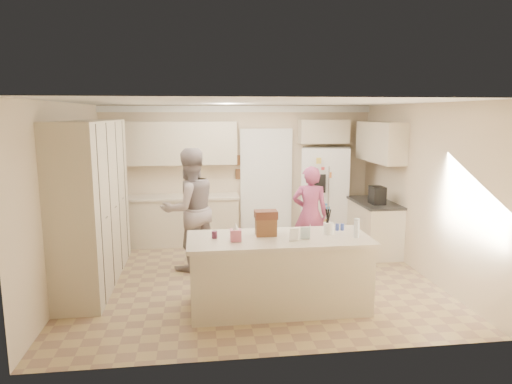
{
  "coord_description": "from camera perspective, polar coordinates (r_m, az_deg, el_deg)",
  "views": [
    {
      "loc": [
        -0.8,
        -6.53,
        2.45
      ],
      "look_at": [
        0.1,
        0.35,
        1.25
      ],
      "focal_mm": 32.0,
      "sensor_mm": 36.0,
      "label": 1
    }
  ],
  "objects": [
    {
      "name": "fridge_seam",
      "position": [
        8.73,
        9.31,
        -0.55
      ],
      "size": [
        0.02,
        0.02,
        1.78
      ],
      "primitive_type": "cube",
      "color": "gray",
      "rests_on": "refrigerator"
    },
    {
      "name": "fridge_magnets",
      "position": [
        8.72,
        9.33,
        -0.56
      ],
      "size": [
        0.76,
        0.02,
        1.44
      ],
      "primitive_type": null,
      "color": "tan",
      "rests_on": "refrigerator"
    },
    {
      "name": "teen_boy",
      "position": [
        7.24,
        -8.29,
        -2.15
      ],
      "size": [
        1.16,
        1.07,
        1.92
      ],
      "primitive_type": "imported",
      "rotation": [
        0.0,
        0.0,
        3.6
      ],
      "color": "#9A9392",
      "rests_on": "floor"
    },
    {
      "name": "ceiling",
      "position": [
        6.58,
        -0.48,
        11.21
      ],
      "size": [
        5.2,
        4.6,
        0.02
      ],
      "primitive_type": "cube",
      "color": "white",
      "rests_on": "wall_back"
    },
    {
      "name": "tissue_plume",
      "position": [
        5.51,
        -2.57,
        -4.31
      ],
      "size": [
        0.08,
        0.08,
        0.08
      ],
      "primitive_type": "cone",
      "color": "white",
      "rests_on": "tissue_box"
    },
    {
      "name": "wall_frame_lower",
      "position": [
        8.91,
        -2.1,
        2.26
      ],
      "size": [
        0.15,
        0.02,
        0.2
      ],
      "primitive_type": "cube",
      "color": "brown",
      "rests_on": "wall_back"
    },
    {
      "name": "wall_front",
      "position": [
        4.44,
        3.16,
        -5.19
      ],
      "size": [
        5.2,
        0.02,
        2.6
      ],
      "primitive_type": "cube",
      "color": "beige",
      "rests_on": "ground"
    },
    {
      "name": "fridge_dispenser",
      "position": [
        8.62,
        7.97,
        1.04
      ],
      "size": [
        0.22,
        0.03,
        0.35
      ],
      "primitive_type": "cube",
      "color": "black",
      "rests_on": "refrigerator"
    },
    {
      "name": "right_countertop",
      "position": [
        8.28,
        14.6,
        -1.29
      ],
      "size": [
        0.63,
        1.24,
        0.04
      ],
      "primitive_type": "cube",
      "color": "#2D2B28",
      "rests_on": "right_base_cab"
    },
    {
      "name": "greeting_card_a",
      "position": [
        5.54,
        4.79,
        -5.32
      ],
      "size": [
        0.12,
        0.06,
        0.16
      ],
      "primitive_type": "cube",
      "rotation": [
        0.15,
        0.0,
        0.2
      ],
      "color": "white",
      "rests_on": "island_top"
    },
    {
      "name": "shaker_salt",
      "position": [
        6.12,
        10.12,
        -4.35
      ],
      "size": [
        0.05,
        0.05,
        0.09
      ],
      "primitive_type": "cylinder",
      "color": "#304297",
      "rests_on": "island_top"
    },
    {
      "name": "back_base_cab",
      "position": [
        8.77,
        -9.55,
        -3.58
      ],
      "size": [
        2.2,
        0.6,
        0.88
      ],
      "primitive_type": "cube",
      "color": "#C1B89C",
      "rests_on": "floor"
    },
    {
      "name": "doorway_casing",
      "position": [
        8.99,
        1.29,
        0.85
      ],
      "size": [
        1.02,
        0.03,
        2.22
      ],
      "primitive_type": "cube",
      "color": "white",
      "rests_on": "floor"
    },
    {
      "name": "pantry_bank",
      "position": [
        7.01,
        -19.68,
        -1.24
      ],
      "size": [
        0.6,
        2.6,
        2.35
      ],
      "primitive_type": "cube",
      "color": "#C1B89C",
      "rests_on": "floor"
    },
    {
      "name": "dollhouse_body",
      "position": [
        5.77,
        1.24,
        -4.38
      ],
      "size": [
        0.26,
        0.18,
        0.22
      ],
      "primitive_type": "cube",
      "color": "brown",
      "rests_on": "island_top"
    },
    {
      "name": "greeting_card_b",
      "position": [
        5.62,
        6.18,
        -5.13
      ],
      "size": [
        0.12,
        0.05,
        0.16
      ],
      "primitive_type": "cube",
      "rotation": [
        0.15,
        0.0,
        -0.1
      ],
      "color": "silver",
      "rests_on": "island_top"
    },
    {
      "name": "over_fridge_cab",
      "position": [
        9.0,
        8.43,
        7.48
      ],
      "size": [
        0.95,
        0.35,
        0.45
      ],
      "primitive_type": "cube",
      "color": "#C1B89C",
      "rests_on": "wall_back"
    },
    {
      "name": "back_upper_cab",
      "position": [
        8.68,
        -9.8,
        6.04
      ],
      "size": [
        2.2,
        0.35,
        0.8
      ],
      "primitive_type": "cube",
      "color": "#C1B89C",
      "rests_on": "wall_back"
    },
    {
      "name": "wall_right",
      "position": [
        7.45,
        19.88,
        0.35
      ],
      "size": [
        0.02,
        4.6,
        2.6
      ],
      "primitive_type": "cube",
      "color": "beige",
      "rests_on": "ground"
    },
    {
      "name": "teen_girl",
      "position": [
        7.6,
        6.76,
        -2.76
      ],
      "size": [
        0.66,
        0.52,
        1.61
      ],
      "primitive_type": "imported",
      "rotation": [
        0.0,
        0.0,
        2.89
      ],
      "color": "#A74571",
      "rests_on": "floor"
    },
    {
      "name": "fridge_handle_l",
      "position": [
        8.68,
        9.05,
        0.4
      ],
      "size": [
        0.02,
        0.02,
        0.85
      ],
      "primitive_type": "cylinder",
      "color": "silver",
      "rests_on": "refrigerator"
    },
    {
      "name": "utensil_crock",
      "position": [
        5.9,
        9.04,
        -4.53
      ],
      "size": [
        0.13,
        0.13,
        0.15
      ],
      "primitive_type": "cylinder",
      "color": "white",
      "rests_on": "island_top"
    },
    {
      "name": "dollhouse_roof",
      "position": [
        5.73,
        1.25,
        -2.83
      ],
      "size": [
        0.28,
        0.2,
        0.1
      ],
      "primitive_type": "cube",
      "color": "#592D1E",
      "rests_on": "dollhouse_body"
    },
    {
      "name": "wall_frame_upper",
      "position": [
        8.88,
        -2.12,
        3.99
      ],
      "size": [
        0.15,
        0.02,
        0.2
      ],
      "primitive_type": "cube",
      "color": "brown",
      "rests_on": "wall_back"
    },
    {
      "name": "back_countertop",
      "position": [
        8.67,
        -9.64,
        -0.63
      ],
      "size": [
        2.24,
        0.63,
        0.04
      ],
      "primitive_type": "cube",
      "color": "beige",
      "rests_on": "back_base_cab"
    },
    {
      "name": "jam_jar",
      "position": [
        5.68,
        -5.21,
        -5.33
      ],
      "size": [
        0.07,
        0.07,
        0.09
      ],
      "primitive_type": "cylinder",
      "color": "#59263F",
      "rests_on": "island_top"
    },
    {
      "name": "island_base",
      "position": [
        5.87,
        2.84,
        -10.21
      ],
      "size": [
        2.2,
        0.9,
        0.88
      ],
      "primitive_type": "cube",
      "color": "#C1B89C",
      "rests_on": "floor"
    },
    {
      "name": "wall_back",
      "position": [
        8.95,
        -2.26,
        2.42
      ],
      "size": [
        5.2,
        0.02,
        2.6
      ],
      "primitive_type": "cube",
      "color": "beige",
      "rests_on": "ground"
    },
    {
      "name": "coffee_maker",
      "position": [
        8.06,
        14.92,
        -0.39
      ],
      "size": [
        0.22,
        0.28,
        0.3
      ],
      "primitive_type": "cube",
      "color": "black",
      "rests_on": "right_countertop"
    },
    {
      "name": "wall_left",
      "position": [
        6.87,
        -22.61,
        -0.58
      ],
      "size": [
        0.02,
        4.6,
        2.6
      ],
      "primitive_type": "cube",
      "color": "beige",
      "rests_on": "ground"
    },
    {
      "name": "doorway_opening",
      "position": [
        9.02,
        1.25,
        0.88
      ],
      "size": [
        0.9,
        0.06,
        2.1
      ],
      "primitive_type": "cube",
      "color": "black",
      "rests_on": "floor"
    },
    {
      "name": "fridge_handle_r",
      "position": [
        8.7,
        9.68,
        0.42
      ],
      "size": [
        0.02,
        0.02,
        0.85
      ],
      "primitive_type": "cylinder",
      "color": "silver",
      "rests_on": "refrigerator"
    },
    {
      "name": "crown_back",
      "position": [
        8.83,
        -2.28,
        10.32
      ],
      "size": [
        5.2,
        0.08,
        0.12
      ],
      "primitive_type": "cube",
      "color": "white",
      "rests_on": "wall_back"
    },
    {
      "name": "water_bottle",
      "position": [
        5.8,
        12.46,
        -4.44
      ],
      "size": [
        0.07,
        0.07,
        0.24
      ],
      "primitive_type": "cylinder",
      "color": "silver",
      "rests_on": "island_top"
    },
    {
      "name": "refrigerator",
      "position": [
        9.06,
        8.67,
        -0.15
      ],
      "size": [
        1.07,
        0.94,
        1.8
      ],
      "primitive_type": "cube",
      "rotation": [
        0.0,
        0.0,
        -0.31
      ],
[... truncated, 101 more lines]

